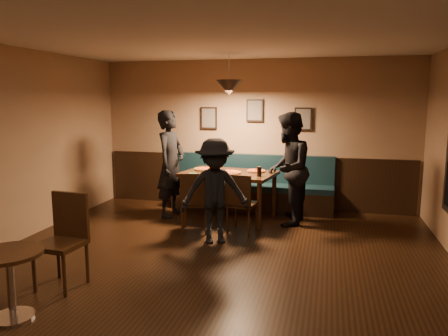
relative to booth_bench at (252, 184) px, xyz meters
name	(u,v)px	position (x,y,z in m)	size (l,w,h in m)	color
floor	(203,277)	(0.00, -3.20, -0.50)	(7.00, 7.00, 0.00)	black
ceiling	(201,29)	(0.00, -3.20, 2.30)	(7.00, 7.00, 0.00)	silver
wall_back	(255,134)	(0.00, 0.30, 0.90)	(6.00, 6.00, 0.00)	#8C704F
wainscot	(254,181)	(0.00, 0.27, 0.00)	(5.88, 0.06, 1.00)	black
booth_bench	(252,184)	(0.00, 0.00, 0.00)	(3.00, 0.60, 1.00)	#0F232D
picture_left	(209,118)	(-0.90, 0.27, 1.20)	(0.32, 0.04, 0.42)	black
picture_center	(255,110)	(0.00, 0.27, 1.35)	(0.32, 0.04, 0.42)	black
picture_right	(303,119)	(0.90, 0.27, 1.20)	(0.32, 0.04, 0.42)	black
pendant_lamp	(229,88)	(-0.27, -0.71, 1.75)	(0.44, 0.44, 0.25)	black
dining_table	(229,196)	(-0.27, -0.71, -0.09)	(1.54, 0.99, 0.82)	black
chair_near_left	(195,202)	(-0.63, -1.51, -0.02)	(0.42, 0.42, 0.95)	black
chair_near_right	(242,203)	(0.10, -1.37, -0.03)	(0.41, 0.41, 0.94)	black
diner_left	(171,164)	(-1.31, -0.74, 0.44)	(0.68, 0.45, 1.87)	black
diner_right	(288,169)	(0.74, -0.77, 0.43)	(0.90, 0.70, 1.86)	black
diner_front	(215,191)	(-0.18, -1.96, 0.26)	(0.98, 0.56, 1.52)	black
pizza_a	(205,169)	(-0.74, -0.60, 0.34)	(0.34, 0.34, 0.04)	orange
pizza_b	(230,172)	(-0.22, -0.86, 0.34)	(0.37, 0.37, 0.04)	gold
pizza_c	(256,171)	(0.18, -0.56, 0.34)	(0.31, 0.31, 0.04)	#C48325
soda_glass	(259,172)	(0.30, -0.98, 0.40)	(0.07, 0.07, 0.16)	black
tabasco_bottle	(260,170)	(0.27, -0.80, 0.39)	(0.03, 0.03, 0.13)	#A30E05
napkin_a	(198,168)	(-0.91, -0.43, 0.33)	(0.14, 0.14, 0.01)	#1E7228
napkin_b	(192,174)	(-0.83, -1.01, 0.33)	(0.13, 0.13, 0.01)	#1C6C29
cutlery_set	(220,176)	(-0.32, -1.12, 0.33)	(0.02, 0.20, 0.00)	silver
cafe_table	(11,285)	(-1.48, -4.55, -0.17)	(0.63, 0.63, 0.66)	black
cafe_chair_far	(60,242)	(-1.44, -3.83, 0.02)	(0.46, 0.46, 1.03)	black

